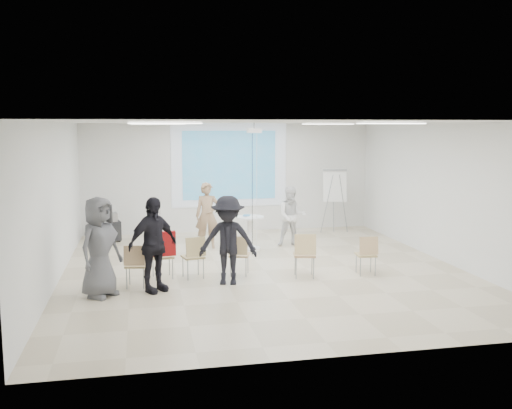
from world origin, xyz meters
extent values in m
cube|color=beige|center=(0.00, 0.00, -0.05)|extent=(8.00, 9.00, 0.10)
cube|color=white|center=(0.00, 0.00, 3.05)|extent=(8.00, 9.00, 0.10)
cube|color=silver|center=(0.00, 4.55, 1.50)|extent=(8.00, 0.10, 3.00)
cube|color=silver|center=(-4.05, 0.00, 1.50)|extent=(0.10, 9.00, 3.00)
cube|color=silver|center=(4.05, 0.00, 1.50)|extent=(0.10, 9.00, 3.00)
cube|color=silver|center=(0.00, 4.49, 1.85)|extent=(3.20, 0.01, 2.30)
cube|color=teal|center=(0.00, 4.47, 1.85)|extent=(2.60, 0.01, 1.90)
cylinder|color=white|center=(0.10, 1.98, 0.03)|extent=(0.61, 0.61, 0.06)
cylinder|color=white|center=(0.10, 1.98, 0.39)|extent=(0.17, 0.17, 0.72)
cylinder|color=white|center=(0.10, 1.98, 0.78)|extent=(0.84, 0.84, 0.04)
cube|color=white|center=(0.14, 1.93, 0.81)|extent=(0.24, 0.18, 0.01)
cube|color=#3E87BB|center=(0.03, 2.07, 0.82)|extent=(0.22, 0.26, 0.02)
imported|color=tan|center=(-0.87, 2.39, 0.90)|extent=(0.69, 0.49, 1.80)
imported|color=white|center=(1.18, 2.19, 0.81)|extent=(0.85, 0.72, 1.62)
cube|color=silver|center=(-0.69, 2.64, 1.19)|extent=(0.05, 0.12, 0.04)
cube|color=white|center=(1.00, 2.44, 1.10)|extent=(0.05, 0.12, 0.04)
cube|color=tan|center=(-2.54, -0.71, 0.40)|extent=(0.43, 0.43, 0.04)
cube|color=tan|center=(-2.57, -0.89, 0.63)|extent=(0.38, 0.13, 0.36)
cylinder|color=gray|center=(-2.72, -0.84, 0.20)|extent=(0.02, 0.02, 0.39)
cylinder|color=gray|center=(-2.42, -0.89, 0.20)|extent=(0.02, 0.02, 0.39)
cylinder|color=gray|center=(-2.67, -0.54, 0.20)|extent=(0.02, 0.02, 0.39)
cylinder|color=gray|center=(-2.37, -0.58, 0.20)|extent=(0.02, 0.02, 0.39)
cube|color=tan|center=(-2.05, -0.19, 0.42)|extent=(0.45, 0.45, 0.04)
cube|color=tan|center=(-2.02, -0.38, 0.66)|extent=(0.40, 0.14, 0.38)
cylinder|color=gray|center=(-2.18, -0.37, 0.21)|extent=(0.02, 0.02, 0.41)
cylinder|color=gray|center=(-1.87, -0.33, 0.21)|extent=(0.02, 0.02, 0.41)
cylinder|color=#92959A|center=(-2.23, -0.05, 0.21)|extent=(0.02, 0.02, 0.41)
cylinder|color=gray|center=(-1.91, -0.01, 0.21)|extent=(0.02, 0.02, 0.41)
cube|color=tan|center=(-1.47, -0.29, 0.42)|extent=(0.46, 0.46, 0.04)
cube|color=#D0B778|center=(-1.43, -0.47, 0.65)|extent=(0.40, 0.16, 0.37)
cylinder|color=gray|center=(-1.59, -0.47, 0.20)|extent=(0.02, 0.02, 0.41)
cylinder|color=#96999F|center=(-1.28, -0.40, 0.20)|extent=(0.02, 0.02, 0.41)
cylinder|color=gray|center=(-1.66, -0.17, 0.20)|extent=(0.02, 0.02, 0.41)
cylinder|color=gray|center=(-1.35, -0.10, 0.20)|extent=(0.02, 0.02, 0.41)
cube|color=tan|center=(-0.55, -0.26, 0.40)|extent=(0.47, 0.47, 0.04)
cube|color=tan|center=(-0.61, -0.43, 0.63)|extent=(0.38, 0.19, 0.36)
cylinder|color=gray|center=(-0.74, -0.36, 0.20)|extent=(0.02, 0.02, 0.39)
cylinder|color=#93959B|center=(-0.45, -0.45, 0.20)|extent=(0.02, 0.02, 0.39)
cylinder|color=#93959B|center=(-0.65, -0.07, 0.20)|extent=(0.02, 0.02, 0.39)
cylinder|color=gray|center=(-0.36, -0.16, 0.20)|extent=(0.02, 0.02, 0.39)
cube|color=tan|center=(0.66, -0.66, 0.44)|extent=(0.49, 0.49, 0.04)
cube|color=tan|center=(0.62, -0.86, 0.69)|extent=(0.42, 0.17, 0.39)
cylinder|color=#94979C|center=(0.46, -0.79, 0.22)|extent=(0.03, 0.03, 0.43)
cylinder|color=gray|center=(0.79, -0.86, 0.22)|extent=(0.03, 0.03, 0.43)
cylinder|color=gray|center=(0.53, -0.47, 0.22)|extent=(0.03, 0.03, 0.43)
cylinder|color=#92959A|center=(0.86, -0.53, 0.22)|extent=(0.03, 0.03, 0.43)
cube|color=tan|center=(1.91, -0.72, 0.40)|extent=(0.40, 0.40, 0.04)
cube|color=tan|center=(1.90, -0.89, 0.62)|extent=(0.38, 0.11, 0.35)
cylinder|color=gray|center=(1.75, -0.85, 0.19)|extent=(0.02, 0.02, 0.39)
cylinder|color=gray|center=(2.05, -0.88, 0.19)|extent=(0.02, 0.02, 0.39)
cylinder|color=gray|center=(1.78, -0.56, 0.19)|extent=(0.02, 0.02, 0.39)
cylinder|color=gray|center=(2.08, -0.59, 0.19)|extent=(0.02, 0.02, 0.39)
cube|color=maroon|center=(-2.05, -0.41, 0.72)|extent=(0.50, 0.18, 0.46)
imported|color=black|center=(-1.47, -0.27, 0.45)|extent=(0.35, 0.28, 0.02)
imported|color=black|center=(-2.24, -1.08, 0.97)|extent=(1.32, 1.20, 1.95)
imported|color=black|center=(-0.87, -0.85, 0.94)|extent=(1.33, 0.93, 1.88)
imported|color=#5C5D62|center=(-3.14, -1.19, 0.97)|extent=(1.09, 1.13, 1.95)
cylinder|color=#94979C|center=(2.55, 3.60, 0.82)|extent=(0.28, 0.24, 1.61)
cylinder|color=gray|center=(2.99, 3.53, 0.82)|extent=(0.33, 0.15, 1.61)
cylinder|color=gray|center=(2.82, 3.85, 0.82)|extent=(0.08, 0.36, 1.61)
cube|color=white|center=(2.79, 3.67, 1.32)|extent=(0.66, 0.29, 0.90)
cube|color=gray|center=(2.79, 3.71, 1.73)|extent=(0.66, 0.16, 0.06)
cube|color=black|center=(-3.21, 3.67, 0.28)|extent=(0.57, 0.49, 0.49)
cube|color=gray|center=(-3.21, 3.67, 0.63)|extent=(0.40, 0.36, 0.22)
cylinder|color=black|center=(-3.37, 3.48, 0.03)|extent=(0.07, 0.07, 0.06)
cylinder|color=black|center=(-2.99, 3.57, 0.03)|extent=(0.07, 0.07, 0.06)
cylinder|color=black|center=(-3.44, 3.77, 0.03)|extent=(0.07, 0.07, 0.06)
cylinder|color=black|center=(-3.05, 3.85, 0.03)|extent=(0.07, 0.07, 0.06)
cube|color=white|center=(0.10, 1.50, 2.82)|extent=(0.30, 0.25, 0.10)
cylinder|color=gray|center=(0.10, 1.50, 2.93)|extent=(0.04, 0.04, 0.14)
cylinder|color=black|center=(0.04, 1.42, 1.39)|extent=(0.01, 0.01, 2.77)
cylinder|color=white|center=(0.14, 1.40, 1.39)|extent=(0.01, 0.01, 2.77)
cube|color=white|center=(-2.00, 2.00, 2.97)|extent=(1.20, 0.30, 0.02)
cube|color=white|center=(2.00, 2.00, 2.97)|extent=(1.20, 0.30, 0.02)
cube|color=white|center=(-2.00, -1.50, 2.97)|extent=(1.20, 0.30, 0.02)
cube|color=white|center=(2.00, -1.50, 2.97)|extent=(1.20, 0.30, 0.02)
camera|label=1|loc=(-2.42, -11.09, 2.93)|focal=40.00mm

